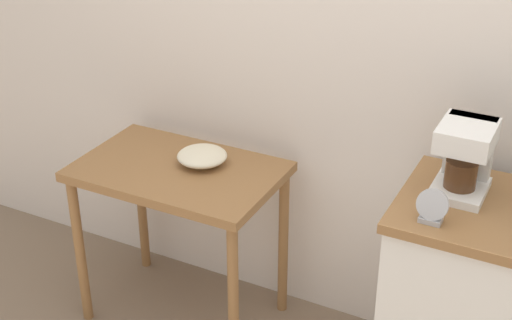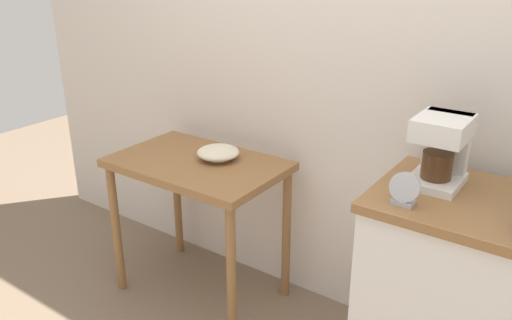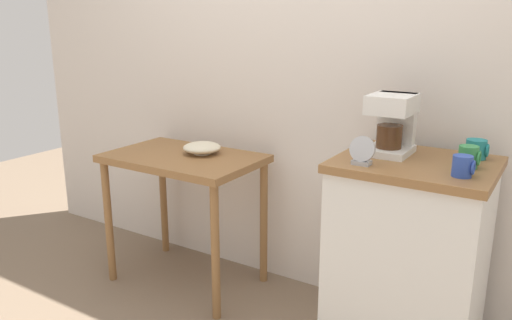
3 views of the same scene
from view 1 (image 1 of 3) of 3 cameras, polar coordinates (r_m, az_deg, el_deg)
back_wall at (r=2.85m, az=9.65°, el=11.05°), size 4.40×0.10×2.80m
wooden_table at (r=3.10m, az=-6.00°, el=-2.36°), size 0.84×0.54×0.76m
kitchen_counter at (r=2.83m, az=16.78°, el=-11.53°), size 0.64×0.55×0.92m
bowl_stoneware at (r=3.05m, az=-4.23°, el=0.30°), size 0.21×0.21×0.07m
coffee_maker at (r=2.59m, az=16.02°, el=0.45°), size 0.18×0.22×0.26m
table_clock at (r=2.42m, az=13.58°, el=-3.65°), size 0.10×0.05×0.12m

